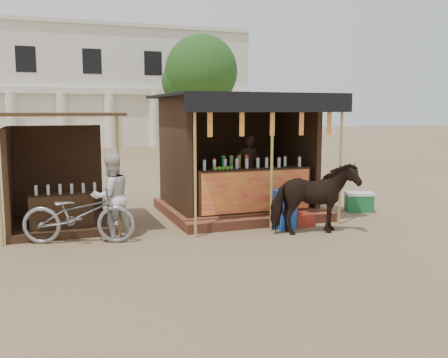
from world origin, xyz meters
name	(u,v)px	position (x,y,z in m)	size (l,w,h in m)	color
ground	(257,256)	(0.00, 0.00, 0.00)	(120.00, 120.00, 0.00)	#846B4C
main_stall	(239,171)	(1.02, 3.36, 1.02)	(3.60, 3.61, 2.78)	brown
secondary_stall	(51,188)	(-3.17, 3.24, 0.85)	(2.40, 2.40, 2.38)	#382114
cow	(314,199)	(1.66, 1.00, 0.71)	(0.76, 1.68, 1.42)	black
motorbike	(79,214)	(-2.73, 1.90, 0.54)	(0.71, 2.04, 1.07)	gray
bystander	(111,197)	(-2.12, 2.00, 0.81)	(0.79, 0.62, 1.63)	silver
blue_barrel	(284,209)	(1.36, 1.68, 0.40)	(0.54, 0.54, 0.80)	#1748B1
red_crate	(302,220)	(1.79, 1.71, 0.13)	(0.45, 0.38, 0.27)	maroon
cooler	(359,202)	(3.85, 2.60, 0.23)	(0.75, 0.64, 0.46)	#166530
background_building	(59,88)	(-2.00, 29.94, 3.98)	(26.00, 7.45, 8.18)	silver
tree	(198,74)	(5.81, 22.14, 4.63)	(4.50, 4.40, 7.00)	#382314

